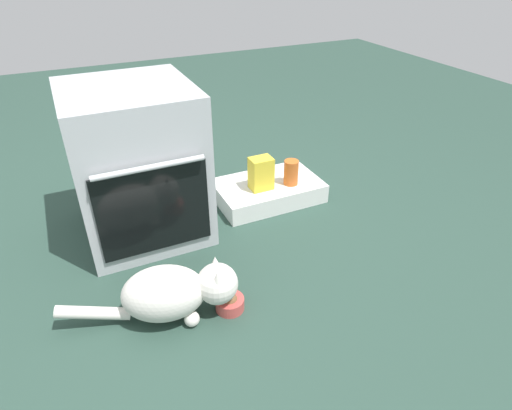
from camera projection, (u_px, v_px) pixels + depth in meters
name	position (u px, v px, depth m)	size (l,w,h in m)	color
ground	(163.00, 280.00, 1.88)	(8.00, 8.00, 0.00)	#284238
oven	(137.00, 164.00, 2.03)	(0.57, 0.64, 0.73)	#B7BABF
pantry_cabinet	(268.00, 191.00, 2.44)	(0.58, 0.36, 0.11)	white
food_bowl	(230.00, 303.00, 1.72)	(0.12, 0.12, 0.08)	#C64C47
cat	(175.00, 292.00, 1.64)	(0.68, 0.29, 0.24)	silver
snack_bag	(261.00, 174.00, 2.31)	(0.12, 0.09, 0.18)	yellow
sauce_jar	(291.00, 172.00, 2.36)	(0.08, 0.08, 0.14)	#D16023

